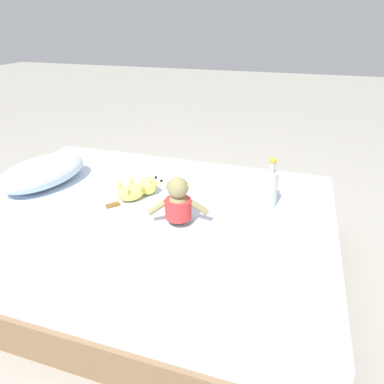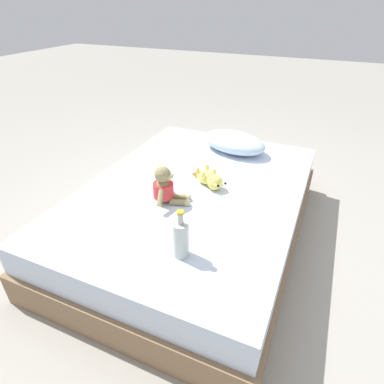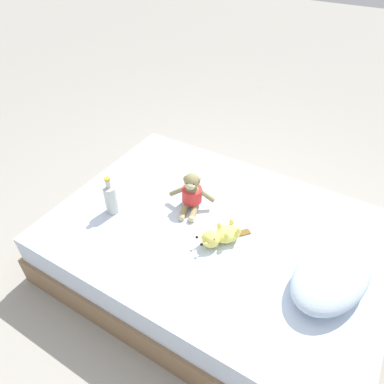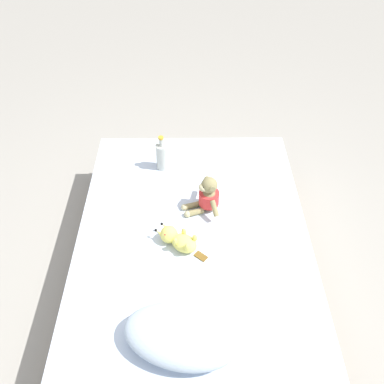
{
  "view_description": "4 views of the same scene",
  "coord_description": "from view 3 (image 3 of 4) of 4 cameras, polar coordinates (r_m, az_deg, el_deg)",
  "views": [
    {
      "loc": [
        -1.35,
        -0.69,
        1.24
      ],
      "look_at": [
        0.08,
        -0.24,
        0.47
      ],
      "focal_mm": 31.59,
      "sensor_mm": 36.0,
      "label": 1
    },
    {
      "loc": [
        0.72,
        -1.64,
        1.45
      ],
      "look_at": [
        0.08,
        -0.2,
        0.48
      ],
      "focal_mm": 30.02,
      "sensor_mm": 36.0,
      "label": 2
    },
    {
      "loc": [
        1.27,
        0.59,
        1.84
      ],
      "look_at": [
        -0.1,
        -0.23,
        0.49
      ],
      "focal_mm": 32.46,
      "sensor_mm": 36.0,
      "label": 3
    },
    {
      "loc": [
        0.02,
        1.54,
        2.22
      ],
      "look_at": [
        0.0,
        -0.25,
        0.49
      ],
      "focal_mm": 38.96,
      "sensor_mm": 36.0,
      "label": 4
    }
  ],
  "objects": [
    {
      "name": "ground_plane",
      "position": [
        2.31,
        3.7,
        -12.47
      ],
      "size": [
        16.0,
        16.0,
        0.0
      ],
      "primitive_type": "plane",
      "color": "#9E998E"
    },
    {
      "name": "bed",
      "position": [
        2.16,
        3.91,
        -9.43
      ],
      "size": [
        1.37,
        1.93,
        0.39
      ],
      "color": "#846647",
      "rests_on": "ground_plane"
    },
    {
      "name": "pillow",
      "position": [
        1.83,
        21.97,
        -12.63
      ],
      "size": [
        0.58,
        0.43,
        0.15
      ],
      "color": "silver",
      "rests_on": "bed"
    },
    {
      "name": "plush_monkey",
      "position": [
        2.08,
        -0.07,
        -0.26
      ],
      "size": [
        0.24,
        0.28,
        0.24
      ],
      "color": "#8E8456",
      "rests_on": "bed"
    },
    {
      "name": "plush_yellow_creature",
      "position": [
        1.91,
        4.7,
        -7.17
      ],
      "size": [
        0.3,
        0.23,
        0.1
      ],
      "color": "#EAE066",
      "rests_on": "bed"
    },
    {
      "name": "glass_bottle",
      "position": [
        2.1,
        -13.17,
        -1.07
      ],
      "size": [
        0.08,
        0.08,
        0.25
      ],
      "color": "#B7BCB2",
      "rests_on": "bed"
    }
  ]
}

